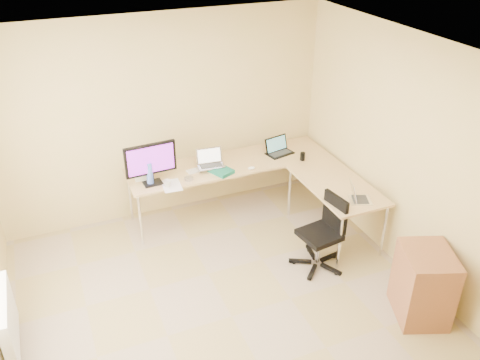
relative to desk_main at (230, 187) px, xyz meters
name	(u,v)px	position (x,y,z in m)	size (l,w,h in m)	color
floor	(232,316)	(-0.72, -1.85, -0.36)	(4.50, 4.50, 0.00)	tan
ceiling	(229,65)	(-0.72, -1.85, 2.24)	(4.50, 4.50, 0.00)	white
wall_back	(164,119)	(-0.72, 0.40, 0.93)	(4.50, 4.50, 0.00)	tan
wall_right	(420,166)	(1.38, -1.85, 0.93)	(4.50, 4.50, 0.00)	tan
desk_main	(230,187)	(0.00, 0.00, 0.00)	(2.65, 0.70, 0.73)	tan
desk_return	(334,209)	(0.98, -1.00, 0.00)	(0.70, 1.30, 0.73)	tan
monitor	(151,164)	(-1.05, -0.15, 0.63)	(0.61, 0.20, 0.52)	black
book_stack	(221,171)	(-0.20, -0.20, 0.39)	(0.21, 0.28, 0.05)	#105F49
laptop_center	(211,159)	(-0.29, -0.08, 0.52)	(0.33, 0.25, 0.21)	#A2A0B6
laptop_black	(280,146)	(0.71, -0.02, 0.47)	(0.35, 0.26, 0.22)	black
keyboard	(201,169)	(-0.40, -0.03, 0.37)	(0.38, 0.10, 0.02)	silver
mouse	(251,168)	(0.18, -0.27, 0.38)	(0.09, 0.06, 0.03)	white
mug	(167,184)	(-0.91, -0.30, 0.41)	(0.09, 0.09, 0.09)	beige
cd_stack	(189,179)	(-0.63, -0.22, 0.38)	(0.11, 0.11, 0.03)	#ABABBB
water_bottle	(150,173)	(-1.08, -0.15, 0.51)	(0.08, 0.08, 0.29)	#4F70DB
papers	(172,186)	(-0.86, -0.29, 0.37)	(0.21, 0.30, 0.01)	white
white_box	(143,175)	(-1.13, 0.03, 0.40)	(0.21, 0.15, 0.08)	white
desk_fan	(145,160)	(-1.05, 0.20, 0.52)	(0.24, 0.24, 0.31)	white
black_cup	(303,156)	(0.89, -0.30, 0.42)	(0.06, 0.06, 0.11)	black
laptop_return	(361,193)	(1.01, -1.43, 0.46)	(0.22, 0.28, 0.19)	silver
office_chair	(320,229)	(0.49, -1.46, 0.14)	(0.52, 0.52, 0.87)	black
cabinet	(423,286)	(1.04, -2.53, -0.01)	(0.46, 0.57, 0.80)	#926040
radiator	(8,321)	(-2.75, -1.45, -0.02)	(0.09, 0.80, 0.55)	white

